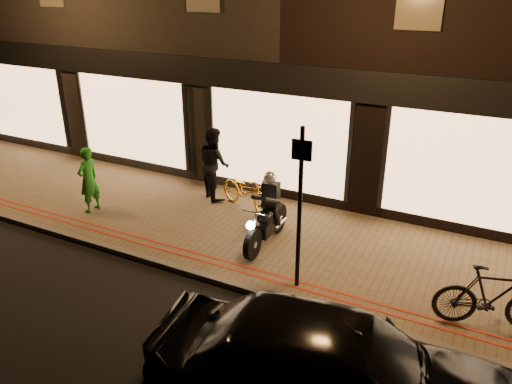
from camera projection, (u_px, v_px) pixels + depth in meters
ground at (189, 277)px, 9.61m from camera, size 90.00×90.00×0.00m
sidewalk at (239, 231)px, 11.22m from camera, size 50.00×4.00×0.12m
kerb_stone at (190, 273)px, 9.63m from camera, size 50.00×0.14×0.12m
red_kerb_lines at (204, 258)px, 10.02m from camera, size 50.00×0.26×0.01m
building_row at (348, 15)px, 15.28m from camera, size 48.00×10.11×8.50m
motorcycle at (267, 217)px, 10.35m from camera, size 0.60×1.94×1.59m
sign_post at (300, 202)px, 8.50m from camera, size 0.35×0.08×3.00m
bicycle_gold at (247, 192)px, 12.01m from camera, size 1.81×1.15×0.90m
bicycle_dark at (493, 297)px, 7.87m from camera, size 1.90×1.03×1.10m
person_green at (88, 180)px, 11.78m from camera, size 0.39×0.59×1.59m
person_dark at (214, 163)px, 12.46m from camera, size 1.13×1.09×1.84m
parked_car at (335, 373)px, 6.17m from camera, size 4.99×2.65×1.61m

